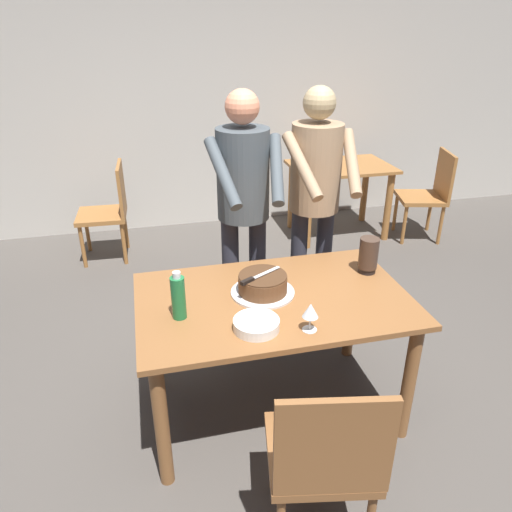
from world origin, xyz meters
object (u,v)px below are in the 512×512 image
object	(u,v)px
chair_near_side	(325,456)
background_chair_0	(429,192)
person_cutting_cake	(244,198)
cake_knife	(253,279)
cake_on_platter	(263,285)
wine_glass_near	(310,311)
main_dining_table	(273,316)
plate_stack	(256,324)
background_chair_1	(109,208)
hurricane_lamp	(368,255)
person_standing_beside	(315,191)
background_table	(340,181)
water_bottle	(178,297)

from	to	relation	value
chair_near_side	background_chair_0	distance (m)	3.61
chair_near_side	person_cutting_cake	bearing A→B (deg)	90.11
cake_knife	chair_near_side	xyz separation A→B (m)	(0.10, -0.84, -0.37)
cake_on_platter	wine_glass_near	bearing A→B (deg)	-71.24
main_dining_table	wine_glass_near	size ratio (longest dim) A/B	9.89
plate_stack	background_chair_1	bearing A→B (deg)	106.68
chair_near_side	hurricane_lamp	bearing A→B (deg)	57.86
person_standing_beside	person_cutting_cake	bearing A→B (deg)	-176.39
background_table	person_standing_beside	bearing A→B (deg)	-118.40
background_chair_1	water_bottle	bearing A→B (deg)	-79.78
main_dining_table	plate_stack	world-z (taller)	plate_stack
background_chair_0	background_chair_1	world-z (taller)	same
water_bottle	person_cutting_cake	xyz separation A→B (m)	(0.48, 0.73, 0.21)
person_cutting_cake	chair_near_side	world-z (taller)	person_cutting_cake
wine_glass_near	person_cutting_cake	distance (m)	1.01
wine_glass_near	person_standing_beside	size ratio (longest dim) A/B	0.08
person_cutting_cake	person_standing_beside	distance (m)	0.48
wine_glass_near	background_chair_0	distance (m)	3.19
main_dining_table	background_table	world-z (taller)	main_dining_table
cake_on_platter	background_chair_0	distance (m)	3.01
water_bottle	background_table	size ratio (longest dim) A/B	0.25
wine_glass_near	background_chair_0	size ratio (longest dim) A/B	0.16
person_standing_beside	background_chair_0	bearing A→B (deg)	37.76
plate_stack	background_chair_1	size ratio (longest dim) A/B	0.24
person_cutting_cake	background_table	world-z (taller)	person_cutting_cake
main_dining_table	person_cutting_cake	bearing A→B (deg)	91.13
cake_on_platter	person_standing_beside	world-z (taller)	person_standing_beside
cake_on_platter	hurricane_lamp	world-z (taller)	hurricane_lamp
hurricane_lamp	person_cutting_cake	world-z (taller)	person_cutting_cake
plate_stack	person_standing_beside	size ratio (longest dim) A/B	0.13
background_table	background_chair_0	xyz separation A→B (m)	(0.84, -0.31, -0.09)
chair_near_side	background_chair_1	distance (m)	3.27
cake_knife	background_chair_1	world-z (taller)	background_chair_1
cake_on_platter	water_bottle	size ratio (longest dim) A/B	1.36
person_standing_beside	background_chair_1	xyz separation A→B (m)	(-1.39, 1.63, -0.58)
cake_on_platter	hurricane_lamp	size ratio (longest dim) A/B	1.62
main_dining_table	person_standing_beside	distance (m)	0.94
plate_stack	hurricane_lamp	size ratio (longest dim) A/B	1.05
person_standing_beside	cake_knife	bearing A→B (deg)	-130.49
water_bottle	background_chair_0	world-z (taller)	water_bottle
person_cutting_cake	background_chair_0	xyz separation A→B (m)	(2.21, 1.38, -0.58)
main_dining_table	cake_on_platter	distance (m)	0.18
wine_glass_near	background_chair_0	xyz separation A→B (m)	(2.12, 2.36, -0.36)
cake_on_platter	main_dining_table	bearing A→B (deg)	-51.53
wine_glass_near	water_bottle	xyz separation A→B (m)	(-0.58, 0.25, 0.01)
plate_stack	background_chair_1	world-z (taller)	background_chair_1
person_cutting_cake	background_chair_0	distance (m)	2.67
cake_on_platter	background_chair_1	distance (m)	2.44
chair_near_side	person_standing_beside	bearing A→B (deg)	72.62
plate_stack	water_bottle	bearing A→B (deg)	151.26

